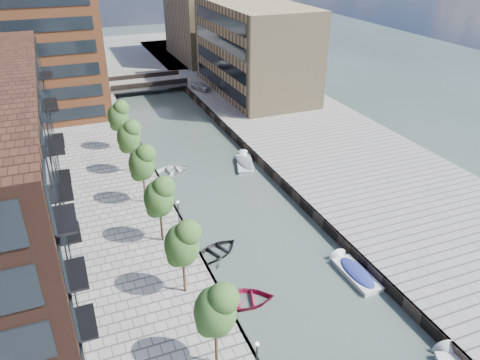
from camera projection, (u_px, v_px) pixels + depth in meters
water at (204, 164)px, 55.71m from camera, size 300.00×300.00×0.00m
quay_right at (321, 141)px, 60.76m from camera, size 20.00×140.00×1.00m
quay_wall_left at (153, 169)px, 53.47m from camera, size 0.25×140.00×1.00m
quay_wall_right at (251, 152)px, 57.49m from camera, size 0.25×140.00×1.00m
far_closure at (121, 54)px, 104.80m from camera, size 80.00×40.00×1.00m
tower at (23, 3)px, 63.22m from camera, size 18.00×18.00×30.00m
tan_block_near at (254, 48)px, 75.36m from camera, size 12.00×25.00×14.00m
tan_block_far at (204, 18)px, 96.27m from camera, size 12.00×20.00×16.00m
bridge at (147, 83)px, 81.37m from camera, size 13.00×6.00×1.30m
tree_1 at (215, 309)px, 26.60m from camera, size 2.50×2.50×5.95m
tree_2 at (182, 242)px, 32.36m from camera, size 2.50×2.50×5.95m
tree_3 at (159, 196)px, 38.11m from camera, size 2.50×2.50×5.95m
tree_4 at (142, 162)px, 43.87m from camera, size 2.50×2.50×5.95m
tree_5 at (129, 136)px, 49.62m from camera, size 2.50×2.50×5.95m
tree_6 at (118, 115)px, 55.37m from camera, size 2.50×2.50×5.95m
lamp_1 at (179, 218)px, 38.55m from camera, size 0.24×0.24×4.12m
lamp_2 at (141, 146)px, 51.70m from camera, size 0.24×0.24×4.12m
sloop_2 at (242, 303)px, 34.67m from camera, size 5.61×4.60×1.01m
sloop_3 at (172, 173)px, 53.64m from camera, size 5.42×4.34×1.00m
sloop_4 at (217, 254)px, 40.02m from camera, size 5.37×4.75×0.92m
motorboat_3 at (353, 272)px, 37.56m from camera, size 1.86×5.10×1.69m
motorboat_4 at (244, 163)px, 55.53m from camera, size 3.26×5.44×1.72m
car at (201, 86)px, 78.59m from camera, size 3.05×4.44×1.40m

